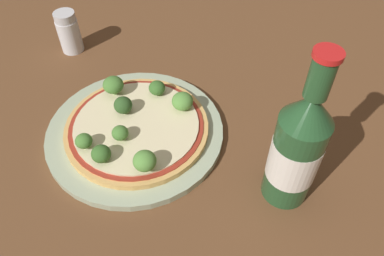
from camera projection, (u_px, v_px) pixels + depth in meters
name	position (u px, v px, depth m)	size (l,w,h in m)	color
ground_plane	(151.00, 136.00, 0.58)	(3.00, 3.00, 0.00)	brown
plate	(135.00, 132.00, 0.58)	(0.27, 0.27, 0.01)	#A3B293
pizza	(137.00, 127.00, 0.57)	(0.22, 0.22, 0.01)	tan
broccoli_floret_0	(113.00, 85.00, 0.59)	(0.03, 0.03, 0.03)	#89A866
broccoli_floret_1	(123.00, 105.00, 0.57)	(0.03, 0.03, 0.03)	#89A866
broccoli_floret_2	(84.00, 141.00, 0.52)	(0.02, 0.02, 0.02)	#89A866
broccoli_floret_3	(145.00, 161.00, 0.49)	(0.03, 0.03, 0.03)	#89A866
broccoli_floret_4	(101.00, 154.00, 0.51)	(0.03, 0.03, 0.02)	#89A866
broccoli_floret_5	(183.00, 102.00, 0.57)	(0.03, 0.03, 0.03)	#89A866
broccoli_floret_6	(121.00, 135.00, 0.53)	(0.02, 0.02, 0.02)	#89A866
broccoli_floret_7	(157.00, 88.00, 0.60)	(0.03, 0.03, 0.02)	#89A866
beer_bottle	(297.00, 149.00, 0.45)	(0.06, 0.06, 0.23)	#234C28
pepper_shaker	(67.00, 33.00, 0.70)	(0.04, 0.04, 0.08)	silver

